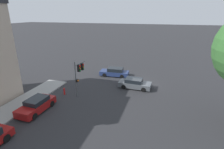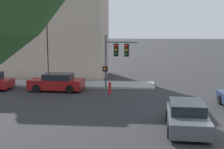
{
  "view_description": "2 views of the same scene",
  "coord_description": "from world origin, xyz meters",
  "px_view_note": "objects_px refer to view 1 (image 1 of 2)",
  "views": [
    {
      "loc": [
        -3.24,
        24.68,
        10.08
      ],
      "look_at": [
        3.63,
        2.52,
        1.87
      ],
      "focal_mm": 28.0,
      "sensor_mm": 36.0,
      "label": 1
    },
    {
      "loc": [
        -15.09,
        4.22,
        5.03
      ],
      "look_at": [
        2.24,
        5.94,
        2.48
      ],
      "focal_mm": 50.0,
      "sensor_mm": 36.0,
      "label": 2
    }
  ],
  "objects_px": {
    "traffic_signal": "(79,71)",
    "parked_car_0": "(37,105)",
    "crossing_car_0": "(115,72)",
    "crossing_car_1": "(135,84)",
    "fire_hydrant": "(64,91)"
  },
  "relations": [
    {
      "from": "crossing_car_1",
      "to": "parked_car_0",
      "type": "bearing_deg",
      "value": -131.79
    },
    {
      "from": "crossing_car_1",
      "to": "parked_car_0",
      "type": "xyz_separation_m",
      "value": [
        9.01,
        9.24,
        0.03
      ]
    },
    {
      "from": "crossing_car_0",
      "to": "fire_hydrant",
      "type": "height_order",
      "value": "crossing_car_0"
    },
    {
      "from": "traffic_signal",
      "to": "parked_car_0",
      "type": "bearing_deg",
      "value": -110.84
    },
    {
      "from": "traffic_signal",
      "to": "fire_hydrant",
      "type": "bearing_deg",
      "value": -155.25
    },
    {
      "from": "traffic_signal",
      "to": "fire_hydrant",
      "type": "height_order",
      "value": "traffic_signal"
    },
    {
      "from": "crossing_car_1",
      "to": "parked_car_0",
      "type": "height_order",
      "value": "parked_car_0"
    },
    {
      "from": "crossing_car_0",
      "to": "crossing_car_1",
      "type": "height_order",
      "value": "crossing_car_0"
    },
    {
      "from": "traffic_signal",
      "to": "parked_car_0",
      "type": "distance_m",
      "value": 6.24
    },
    {
      "from": "crossing_car_0",
      "to": "crossing_car_1",
      "type": "relative_size",
      "value": 1.07
    },
    {
      "from": "crossing_car_0",
      "to": "fire_hydrant",
      "type": "xyz_separation_m",
      "value": [
        4.25,
        8.78,
        -0.18
      ]
    },
    {
      "from": "traffic_signal",
      "to": "parked_car_0",
      "type": "xyz_separation_m",
      "value": [
        2.65,
        5.08,
        -2.46
      ]
    },
    {
      "from": "parked_car_0",
      "to": "crossing_car_0",
      "type": "bearing_deg",
      "value": 161.26
    },
    {
      "from": "parked_car_0",
      "to": "fire_hydrant",
      "type": "relative_size",
      "value": 4.82
    },
    {
      "from": "crossing_car_1",
      "to": "parked_car_0",
      "type": "distance_m",
      "value": 12.91
    }
  ]
}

